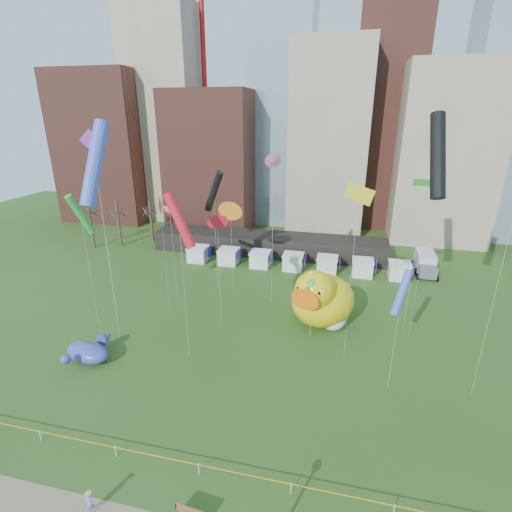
% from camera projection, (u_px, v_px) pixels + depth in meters
% --- Properties ---
extents(ground, '(160.00, 160.00, 0.00)m').
position_uv_depth(ground, '(199.00, 474.00, 24.96)').
color(ground, '#2C4916').
rests_on(ground, ground).
extents(skyline, '(101.00, 23.00, 68.00)m').
position_uv_depth(skyline, '(322.00, 116.00, 72.64)').
color(skyline, brown).
rests_on(skyline, ground).
extents(pavilion, '(38.00, 6.00, 3.20)m').
position_uv_depth(pavilion, '(268.00, 244.00, 63.55)').
color(pavilion, black).
rests_on(pavilion, ground).
extents(vendor_tents, '(33.24, 2.80, 2.40)m').
position_uv_depth(vendor_tents, '(293.00, 262.00, 57.17)').
color(vendor_tents, white).
rests_on(vendor_tents, ground).
extents(bare_trees, '(8.44, 6.44, 8.50)m').
position_uv_depth(bare_trees, '(120.00, 223.00, 66.98)').
color(bare_trees, '#382B21').
rests_on(bare_trees, ground).
extents(caution_tape, '(50.00, 0.06, 0.90)m').
position_uv_depth(caution_tape, '(199.00, 466.00, 24.72)').
color(caution_tape, white).
rests_on(caution_tape, ground).
extents(big_duck, '(8.87, 9.99, 7.00)m').
position_uv_depth(big_duck, '(321.00, 298.00, 41.50)').
color(big_duck, yellow).
rests_on(big_duck, ground).
extents(small_duck, '(3.30, 3.91, 2.79)m').
position_uv_depth(small_duck, '(333.00, 319.00, 41.20)').
color(small_duck, white).
rests_on(small_duck, ground).
extents(seahorse_green, '(1.74, 1.95, 6.65)m').
position_uv_depth(seahorse_green, '(312.00, 294.00, 38.51)').
color(seahorse_green, silver).
rests_on(seahorse_green, ground).
extents(seahorse_purple, '(1.17, 1.45, 4.97)m').
position_uv_depth(seahorse_purple, '(332.00, 286.00, 43.41)').
color(seahorse_purple, silver).
rests_on(seahorse_purple, ground).
extents(whale_inflatable, '(5.00, 5.94, 2.03)m').
position_uv_depth(whale_inflatable, '(89.00, 351.00, 36.21)').
color(whale_inflatable, '#5A3CA6').
rests_on(whale_inflatable, ground).
extents(box_truck, '(2.92, 6.79, 2.85)m').
position_uv_depth(box_truck, '(425.00, 262.00, 56.16)').
color(box_truck, silver).
rests_on(box_truck, ground).
extents(woman, '(0.64, 0.54, 1.50)m').
position_uv_depth(woman, '(90.00, 503.00, 22.28)').
color(woman, white).
rests_on(woman, footpath).
extents(kite_0, '(1.33, 0.86, 12.63)m').
position_uv_depth(kite_0, '(218.00, 222.00, 37.92)').
color(kite_0, silver).
rests_on(kite_0, ground).
extents(kite_1, '(2.26, 1.64, 11.63)m').
position_uv_depth(kite_1, '(170.00, 211.00, 45.10)').
color(kite_1, silver).
rests_on(kite_1, ground).
extents(kite_2, '(1.89, 4.56, 22.19)m').
position_uv_depth(kite_2, '(438.00, 156.00, 33.96)').
color(kite_2, silver).
rests_on(kite_2, ground).
extents(kite_3, '(2.22, 0.70, 16.18)m').
position_uv_depth(kite_3, '(425.00, 185.00, 35.94)').
color(kite_3, silver).
rests_on(kite_3, ground).
extents(kite_4, '(2.39, 3.77, 16.40)m').
position_uv_depth(kite_4, '(359.00, 194.00, 31.39)').
color(kite_4, silver).
rests_on(kite_4, ground).
extents(kite_5, '(1.84, 4.50, 21.51)m').
position_uv_depth(kite_5, '(95.00, 164.00, 33.54)').
color(kite_5, silver).
rests_on(kite_5, ground).
extents(kite_6, '(2.33, 0.86, 11.72)m').
position_uv_depth(kite_6, '(231.00, 211.00, 47.74)').
color(kite_6, silver).
rests_on(kite_6, ground).
extents(kite_7, '(2.39, 0.66, 20.56)m').
position_uv_depth(kite_7, '(93.00, 147.00, 37.25)').
color(kite_7, silver).
rests_on(kite_7, ground).
extents(kite_8, '(2.92, 1.28, 15.96)m').
position_uv_depth(kite_8, '(179.00, 221.00, 32.03)').
color(kite_8, silver).
rests_on(kite_8, ground).
extents(kite_9, '(1.12, 1.32, 17.89)m').
position_uv_depth(kite_9, '(274.00, 161.00, 41.61)').
color(kite_9, silver).
rests_on(kite_9, ground).
extents(kite_10, '(3.16, 1.96, 15.57)m').
position_uv_depth(kite_10, '(214.00, 192.00, 46.85)').
color(kite_10, silver).
rests_on(kite_10, ground).
extents(kite_11, '(1.78, 2.61, 14.75)m').
position_uv_depth(kite_11, '(81.00, 215.00, 37.82)').
color(kite_11, silver).
rests_on(kite_11, ground).
extents(kite_13, '(1.73, 2.08, 10.78)m').
position_uv_depth(kite_13, '(402.00, 292.00, 29.70)').
color(kite_13, silver).
rests_on(kite_13, ground).
extents(kite_14, '(0.61, 2.00, 13.65)m').
position_uv_depth(kite_14, '(161.00, 209.00, 41.24)').
color(kite_14, silver).
rests_on(kite_14, ground).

